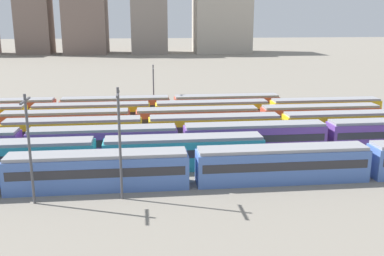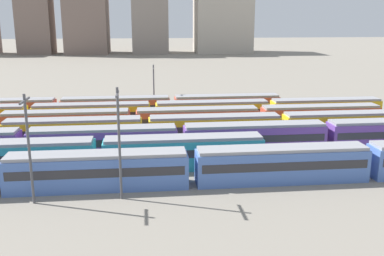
{
  "view_description": "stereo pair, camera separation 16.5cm",
  "coord_description": "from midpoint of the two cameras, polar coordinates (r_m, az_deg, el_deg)",
  "views": [
    {
      "loc": [
        22.16,
        -42.4,
        16.83
      ],
      "look_at": [
        28.61,
        15.6,
        2.04
      ],
      "focal_mm": 41.31,
      "sensor_mm": 36.0,
      "label": 1
    },
    {
      "loc": [
        22.33,
        -42.42,
        16.83
      ],
      "look_at": [
        28.61,
        15.6,
        2.04
      ],
      "focal_mm": 41.31,
      "sensor_mm": 36.0,
      "label": 2
    }
  ],
  "objects": [
    {
      "name": "train_track_6",
      "position": [
        75.26,
        -9.72,
        2.58
      ],
      "size": [
        55.8,
        3.06,
        3.75
      ],
      "color": "#BC4C38",
      "rests_on": "ground_plane"
    },
    {
      "name": "train_track_3",
      "position": [
        59.9,
        -5.95,
        -0.29
      ],
      "size": [
        74.7,
        3.06,
        3.75
      ],
      "color": "yellow",
      "rests_on": "ground_plane"
    },
    {
      "name": "train_track_2",
      "position": [
        56.58,
        8.16,
        -1.22
      ],
      "size": [
        93.6,
        3.06,
        3.75
      ],
      "color": "#6B429E",
      "rests_on": "ground_plane"
    },
    {
      "name": "catenary_pole_1",
      "position": [
        77.79,
        -4.9,
        5.34
      ],
      "size": [
        0.24,
        3.2,
        8.72
      ],
      "color": "#4C4C51",
      "rests_on": "ground_plane"
    },
    {
      "name": "catenary_pole_2",
      "position": [
        42.19,
        -20.24,
        -2.0
      ],
      "size": [
        0.24,
        3.2,
        10.27
      ],
      "color": "#4C4C51",
      "rests_on": "ground_plane"
    },
    {
      "name": "catenary_pole_0",
      "position": [
        41.09,
        -9.27,
        -1.39
      ],
      "size": [
        0.24,
        3.2,
        10.69
      ],
      "color": "#4C4C51",
      "rests_on": "ground_plane"
    },
    {
      "name": "train_track_5",
      "position": [
        70.03,
        -5.0,
        1.86
      ],
      "size": [
        74.7,
        3.06,
        3.75
      ],
      "color": "yellow",
      "rests_on": "ground_plane"
    },
    {
      "name": "distant_building_3",
      "position": [
        212.49,
        -5.5,
        15.51
      ],
      "size": [
        16.43,
        19.1,
        43.72
      ],
      "primitive_type": "cube",
      "color": "gray",
      "rests_on": "ground_plane"
    },
    {
      "name": "distant_building_4",
      "position": [
        215.72,
        3.97,
        13.69
      ],
      "size": [
        25.84,
        21.51,
        29.95
      ],
      "primitive_type": "cube",
      "color": "#B2A899",
      "rests_on": "ground_plane"
    },
    {
      "name": "train_track_1",
      "position": [
        51.99,
        -22.25,
        -3.56
      ],
      "size": [
        55.8,
        3.06,
        3.75
      ],
      "color": "teal",
      "rests_on": "ground_plane"
    },
    {
      "name": "train_track_0",
      "position": [
        50.75,
        21.86,
        -3.94
      ],
      "size": [
        112.5,
        3.06,
        3.75
      ],
      "color": "#4C70BC",
      "rests_on": "ground_plane"
    },
    {
      "name": "train_track_4",
      "position": [
        64.97,
        -7.55,
        0.81
      ],
      "size": [
        74.7,
        3.06,
        3.75
      ],
      "color": "#BC4C38",
      "rests_on": "ground_plane"
    },
    {
      "name": "distant_building_2",
      "position": [
        214.04,
        -13.54,
        15.65
      ],
      "size": [
        18.98,
        21.77,
        47.17
      ],
      "primitive_type": "cube",
      "color": "#7A665B",
      "rests_on": "ground_plane"
    }
  ]
}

